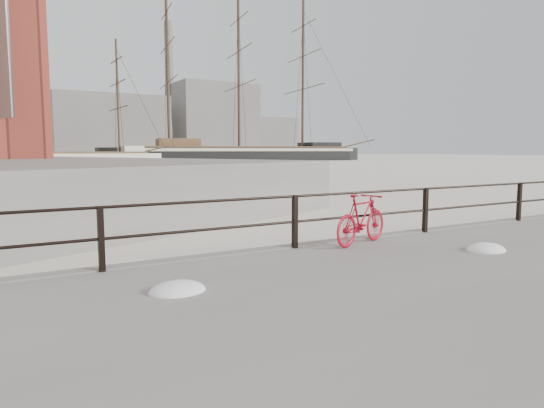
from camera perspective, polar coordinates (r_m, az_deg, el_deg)
name	(u,v)px	position (r m, az deg, el deg)	size (l,w,h in m)	color
ground	(512,233)	(14.36, 26.40, -3.07)	(400.00, 400.00, 0.00)	white
guardrail	(519,202)	(14.18, 27.08, 0.25)	(28.00, 0.10, 1.00)	black
bicycle	(362,219)	(9.60, 10.50, -1.75)	(1.66, 0.25, 1.00)	#AD0B1E
barque_black	(239,161)	(103.29, -3.86, 5.11)	(64.52, 21.11, 36.19)	black
schooner_mid	(77,165)	(80.30, -21.91, 4.32)	(28.25, 11.95, 20.38)	silver
industrial_west	(109,127)	(151.24, -18.61, 8.59)	(32.00, 18.00, 18.00)	gray
industrial_mid	(212,121)	(166.99, -7.03, 9.66)	(26.00, 20.00, 24.00)	gray
industrial_east	(264,137)	(181.58, -0.92, 7.85)	(20.00, 16.00, 14.00)	gray
smokestack	(170,90)	(167.81, -11.96, 12.98)	(2.80, 2.80, 44.00)	gray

